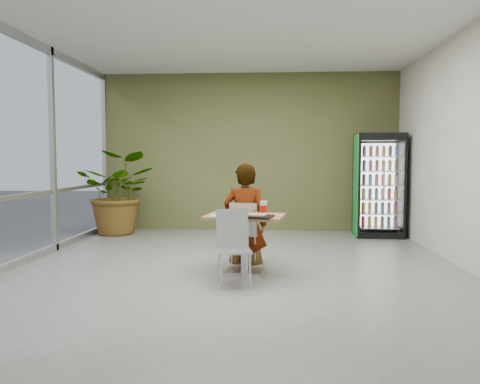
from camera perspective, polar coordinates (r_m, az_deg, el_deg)
name	(u,v)px	position (r m, az deg, el deg)	size (l,w,h in m)	color
ground	(236,270)	(6.24, -0.45, -9.49)	(7.00, 7.00, 0.00)	gray
room_envelope	(236,148)	(6.07, -0.46, 5.37)	(6.00, 7.00, 3.20)	silver
storefront_frame	(12,148)	(6.96, -26.02, 4.79)	(0.10, 7.00, 3.20)	#B1B4B6
dining_table	(245,232)	(5.97, 0.59, -4.86)	(1.06, 0.82, 0.75)	#A57246
chair_far	(244,228)	(6.52, 0.52, -4.38)	(0.42, 0.43, 0.86)	#B1B4B6
chair_near	(233,241)	(5.47, -0.84, -5.97)	(0.45, 0.45, 0.87)	#B1B4B6
seated_woman	(245,224)	(6.55, 0.63, -3.92)	(0.63, 0.41, 1.70)	black
pizza_plate	(242,213)	(6.00, 0.28, -2.58)	(0.32, 0.25, 0.03)	silver
soda_cup	(263,208)	(5.97, 2.88, -1.99)	(0.10, 0.10, 0.17)	silver
napkin_stack	(218,216)	(5.73, -2.74, -2.97)	(0.14, 0.14, 0.02)	silver
cafeteria_tray	(254,216)	(5.68, 1.66, -2.99)	(0.45, 0.33, 0.03)	black
beverage_fridge	(379,185)	(9.17, 16.58, 0.79)	(0.92, 0.72, 1.94)	black
potted_plant	(119,193)	(9.40, -14.49, -0.07)	(1.45, 1.26, 1.62)	#316629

